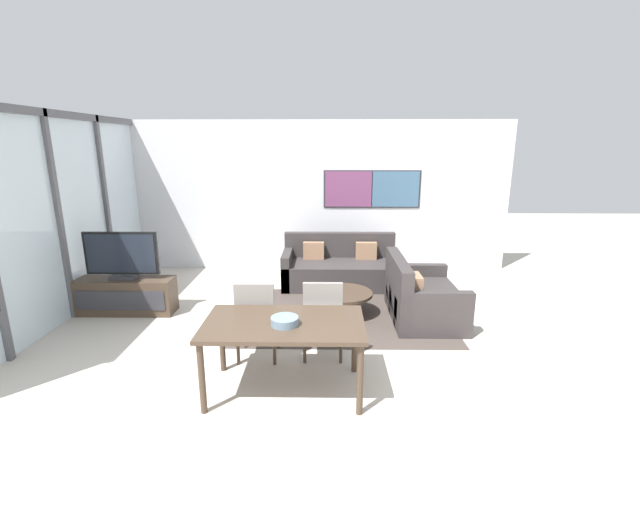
# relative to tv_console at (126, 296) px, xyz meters

# --- Properties ---
(ground_plane) EXTENTS (24.00, 24.00, 0.00)m
(ground_plane) POSITION_rel_tv_console_xyz_m (2.53, -2.67, -0.26)
(ground_plane) COLOR beige
(wall_back) EXTENTS (7.53, 0.09, 2.80)m
(wall_back) POSITION_rel_tv_console_xyz_m (2.57, 2.35, 1.15)
(wall_back) COLOR silver
(wall_back) RESTS_ON ground_plane
(window_wall_left) EXTENTS (0.07, 5.03, 2.80)m
(window_wall_left) POSITION_rel_tv_console_xyz_m (-0.72, -0.16, 1.27)
(window_wall_left) COLOR silver
(window_wall_left) RESTS_ON ground_plane
(area_rug) EXTENTS (2.94, 2.17, 0.01)m
(area_rug) POSITION_rel_tv_console_xyz_m (3.11, -0.04, -0.25)
(area_rug) COLOR #473D38
(area_rug) RESTS_ON ground_plane
(tv_console) EXTENTS (1.36, 0.40, 0.51)m
(tv_console) POSITION_rel_tv_console_xyz_m (0.00, 0.00, 0.00)
(tv_console) COLOR #423326
(tv_console) RESTS_ON ground_plane
(television) EXTENTS (1.03, 0.20, 0.68)m
(television) POSITION_rel_tv_console_xyz_m (-0.00, 0.00, 0.59)
(television) COLOR #2D2D33
(television) RESTS_ON tv_console
(sofa_main) EXTENTS (1.94, 0.91, 0.86)m
(sofa_main) POSITION_rel_tv_console_xyz_m (3.11, 1.36, 0.02)
(sofa_main) COLOR #383333
(sofa_main) RESTS_ON ground_plane
(sofa_side) EXTENTS (0.91, 1.39, 0.86)m
(sofa_side) POSITION_rel_tv_console_xyz_m (4.16, -0.13, 0.02)
(sofa_side) COLOR #383333
(sofa_side) RESTS_ON ground_plane
(coffee_table) EXTENTS (0.84, 0.84, 0.34)m
(coffee_table) POSITION_rel_tv_console_xyz_m (3.11, -0.04, 0.00)
(coffee_table) COLOR #423326
(coffee_table) RESTS_ON ground_plane
(dining_table) EXTENTS (1.53, 0.87, 0.73)m
(dining_table) POSITION_rel_tv_console_xyz_m (2.47, -1.99, 0.40)
(dining_table) COLOR #423326
(dining_table) RESTS_ON ground_plane
(dining_chair_left) EXTENTS (0.46, 0.46, 0.94)m
(dining_chair_left) POSITION_rel_tv_console_xyz_m (2.10, -1.36, 0.26)
(dining_chair_left) COLOR gray
(dining_chair_left) RESTS_ON ground_plane
(dining_chair_centre) EXTENTS (0.46, 0.46, 0.94)m
(dining_chair_centre) POSITION_rel_tv_console_xyz_m (2.83, -1.32, 0.26)
(dining_chair_centre) COLOR gray
(dining_chair_centre) RESTS_ON ground_plane
(fruit_bowl) EXTENTS (0.26, 0.26, 0.08)m
(fruit_bowl) POSITION_rel_tv_console_xyz_m (2.48, -2.06, 0.52)
(fruit_bowl) COLOR slate
(fruit_bowl) RESTS_ON dining_table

